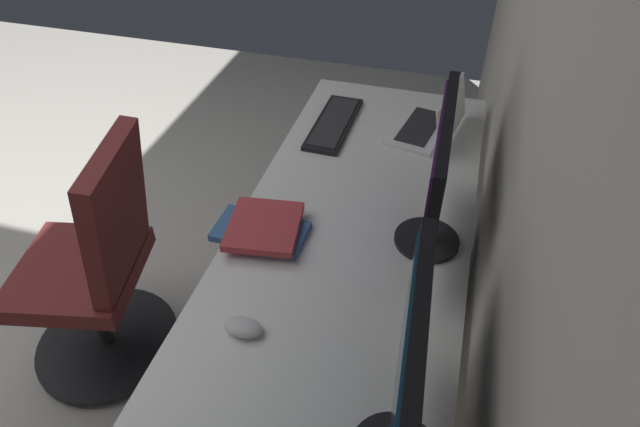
# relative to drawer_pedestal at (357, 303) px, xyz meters

# --- Properties ---
(wall_back) EXTENTS (5.01, 0.10, 2.60)m
(wall_back) POSITION_rel_drawer_pedestal_xyz_m (0.12, 0.41, 0.95)
(wall_back) COLOR beige
(wall_back) RESTS_ON ground
(desk) EXTENTS (2.31, 0.74, 0.73)m
(desk) POSITION_rel_drawer_pedestal_xyz_m (0.22, -0.03, 0.32)
(desk) COLOR white
(desk) RESTS_ON ground
(drawer_pedestal) EXTENTS (0.40, 0.51, 0.69)m
(drawer_pedestal) POSITION_rel_drawer_pedestal_xyz_m (0.00, 0.00, 0.00)
(drawer_pedestal) COLOR white
(drawer_pedestal) RESTS_ON ground
(monitor_primary) EXTENTS (0.55, 0.20, 0.45)m
(monitor_primary) POSITION_rel_drawer_pedestal_xyz_m (0.71, 0.22, 0.64)
(monitor_primary) COLOR black
(monitor_primary) RESTS_ON desk
(monitor_secondary) EXTENTS (0.53, 0.20, 0.44)m
(monitor_secondary) POSITION_rel_drawer_pedestal_xyz_m (0.02, 0.20, 0.64)
(monitor_secondary) COLOR black
(monitor_secondary) RESTS_ON desk
(laptop_leftmost) EXTENTS (0.38, 0.29, 0.19)m
(laptop_leftmost) POSITION_rel_drawer_pedestal_xyz_m (-0.61, 0.14, 0.43)
(laptop_leftmost) COLOR white
(laptop_leftmost) RESTS_ON desk
(keyboard_main) EXTENTS (0.42, 0.15, 0.02)m
(keyboard_main) POSITION_rel_drawer_pedestal_xyz_m (-0.56, -0.24, 0.39)
(keyboard_main) COLOR black
(keyboard_main) RESTS_ON desk
(mouse_main) EXTENTS (0.06, 0.10, 0.03)m
(mouse_main) POSITION_rel_drawer_pedestal_xyz_m (0.49, -0.21, 0.40)
(mouse_main) COLOR silver
(mouse_main) RESTS_ON desk
(book_stack_near) EXTENTS (0.26, 0.29, 0.05)m
(book_stack_near) POSITION_rel_drawer_pedestal_xyz_m (0.13, -0.29, 0.41)
(book_stack_near) COLOR #38669E
(book_stack_near) RESTS_ON desk
(office_chair) EXTENTS (0.56, 0.59, 0.97)m
(office_chair) POSITION_rel_drawer_pedestal_xyz_m (0.21, -0.91, 0.11)
(office_chair) COLOR maroon
(office_chair) RESTS_ON ground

